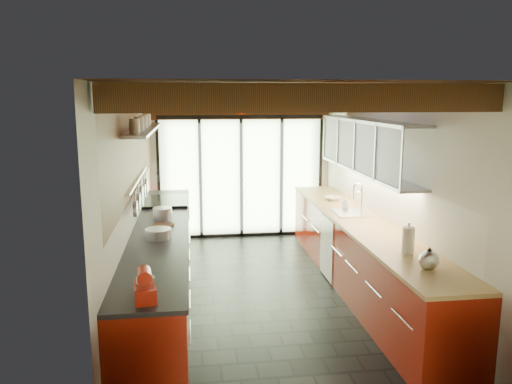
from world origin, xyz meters
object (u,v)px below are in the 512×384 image
at_px(kettle, 429,259).
at_px(paper_towel, 408,241).
at_px(soap_bottle, 346,203).
at_px(bowl, 333,198).
at_px(stand_mixer, 145,287).

relative_size(kettle, paper_towel, 0.73).
height_order(soap_bottle, bowl, soap_bottle).
height_order(stand_mixer, bowl, stand_mixer).
xyz_separation_m(kettle, paper_towel, (0.00, 0.45, 0.04)).
relative_size(soap_bottle, bowl, 0.83).
relative_size(stand_mixer, soap_bottle, 1.63).
xyz_separation_m(paper_towel, soap_bottle, (0.00, 2.05, -0.04)).
bearing_deg(paper_towel, stand_mixer, -161.99).
relative_size(paper_towel, soap_bottle, 1.74).
xyz_separation_m(kettle, bowl, (0.00, 3.15, -0.07)).
xyz_separation_m(kettle, soap_bottle, (0.00, 2.51, -0.00)).
xyz_separation_m(paper_towel, bowl, (0.00, 2.70, -0.11)).
bearing_deg(stand_mixer, kettle, 8.36).
bearing_deg(kettle, bowl, 90.00).
bearing_deg(bowl, kettle, -90.00).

